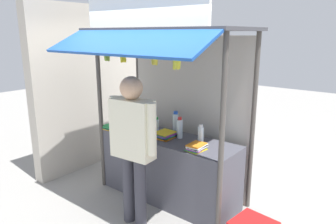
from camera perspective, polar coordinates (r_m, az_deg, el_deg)
name	(u,v)px	position (r m, az deg, el deg)	size (l,w,h in m)	color
ground_plane	(168,196)	(4.56, 0.00, -15.14)	(20.00, 20.00, 0.00)	gray
stall_counter	(168,168)	(4.37, 0.00, -10.10)	(1.96, 0.65, 0.88)	#4C4C56
stall_structure	(173,83)	(4.12, 1.00, 5.30)	(2.16, 1.52, 2.65)	#4C4742
water_bottle_rear_center	(132,117)	(4.77, -6.56, -0.83)	(0.08, 0.08, 0.27)	silver
water_bottle_back_right	(180,128)	(4.15, 2.14, -2.97)	(0.08, 0.08, 0.29)	silver
water_bottle_far_right	(157,126)	(4.31, -2.09, -2.59)	(0.07, 0.07, 0.24)	silver
water_bottle_center	(176,123)	(4.33, 1.41, -2.01)	(0.09, 0.09, 0.32)	silver
water_bottle_front_left	(201,135)	(3.91, 5.97, -4.28)	(0.07, 0.07, 0.26)	silver
magazine_stack_mid_left	(136,133)	(4.35, -5.88, -3.79)	(0.21, 0.28, 0.04)	black
magazine_stack_left	(197,147)	(3.77, 5.22, -6.35)	(0.20, 0.26, 0.08)	yellow
magazine_stack_far_left	(165,135)	(4.18, -0.61, -4.17)	(0.26, 0.29, 0.08)	orange
magazine_stack_back_left	(112,126)	(4.69, -10.23, -2.54)	(0.24, 0.32, 0.05)	orange
banana_bunch_leftmost	(155,59)	(3.57, -2.41, 9.68)	(0.09, 0.09, 0.29)	#332D23
banana_bunch_inner_right	(107,56)	(4.14, -11.04, 9.99)	(0.10, 0.09, 0.29)	#332D23
banana_bunch_inner_left	(123,56)	(3.93, -8.19, 10.02)	(0.09, 0.09, 0.29)	#332D23
banana_bunch_rightmost	(177,62)	(3.38, 1.56, 9.14)	(0.11, 0.11, 0.32)	#332D23
vendor_person	(133,139)	(3.57, -6.43, -4.88)	(0.68, 0.26, 1.79)	#383842
neighbour_wall	(96,86)	(5.57, -12.96, 4.61)	(0.20, 2.40, 2.69)	#B9B1A3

